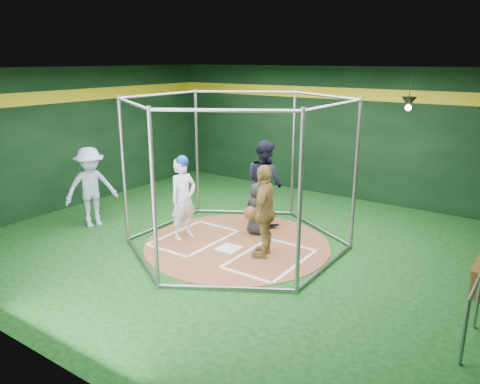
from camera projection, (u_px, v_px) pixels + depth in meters
The scene contains 13 objects.
room_shell at pixel (237, 161), 9.15m from camera, with size 10.10×9.10×3.53m.
clay_disc at pixel (237, 244), 9.63m from camera, with size 3.80×3.80×0.01m, color brown.
home_plate at pixel (229, 248), 9.39m from camera, with size 0.43×0.43×0.01m, color white.
batter_box_left at pixel (194, 238), 9.95m from camera, with size 1.17×1.77×0.01m.
batter_box_right at pixel (270, 258), 8.91m from camera, with size 1.17×1.77×0.01m.
batting_cage at pixel (237, 174), 9.22m from camera, with size 4.05×4.67×3.00m.
pendant_lamp_near at pixel (409, 102), 10.51m from camera, with size 0.34×0.34×0.90m.
batter_figure at pixel (183, 198), 9.73m from camera, with size 0.52×0.69×1.79m.
visitor_leopard at pixel (264, 211), 8.84m from camera, with size 1.05×0.44×1.80m, color tan.
catcher_figure at pixel (256, 209), 10.04m from camera, with size 0.56×0.58×1.13m.
umpire at pixel (265, 182), 10.59m from camera, with size 0.94×0.74×1.94m, color black.
bystander_blue at pixel (91, 187), 10.48m from camera, with size 1.17×0.67×1.81m, color #92A5C1.
steel_railing at pixel (473, 304), 6.09m from camera, with size 0.05×1.06×0.91m.
Camera 1 is at (5.16, -7.33, 3.69)m, focal length 35.00 mm.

